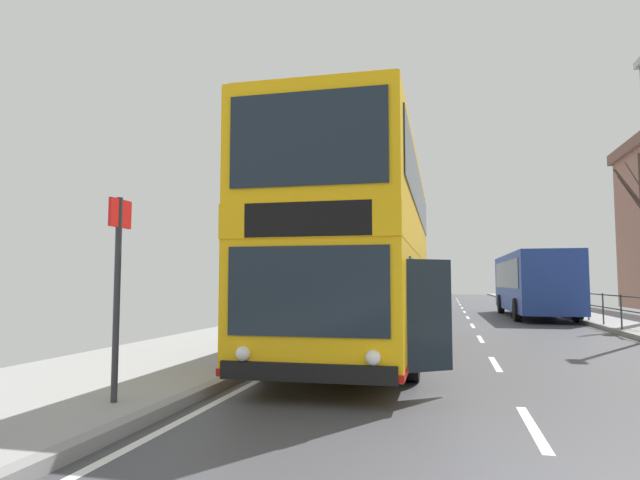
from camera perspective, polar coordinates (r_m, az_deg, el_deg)
name	(u,v)px	position (r m, az deg, el deg)	size (l,w,h in m)	color
double_decker_bus_main	(366,252)	(12.67, 4.94, -1.23)	(3.27, 11.58, 4.46)	#F4B20F
background_bus_far_lane	(533,283)	(27.07, 21.66, -4.22)	(2.68, 9.91, 2.90)	navy
bus_stop_sign_near	(118,274)	(7.21, -20.65, -3.43)	(0.08, 0.44, 2.54)	#2D2D33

